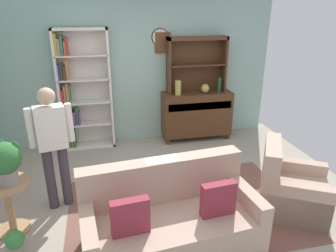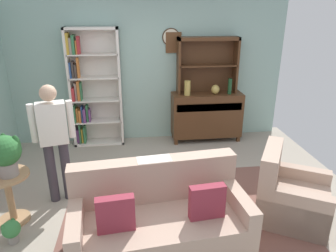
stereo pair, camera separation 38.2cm
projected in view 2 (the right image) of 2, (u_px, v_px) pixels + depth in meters
ground_plane at (162, 197)px, 4.20m from camera, size 5.40×4.60×0.02m
wall_back at (150, 66)px, 5.67m from camera, size 5.00×0.09×2.80m
area_rug at (180, 209)px, 3.94m from camera, size 2.89×1.94×0.01m
bookshelf at (91, 89)px, 5.51m from camera, size 0.90×0.30×2.10m
sideboard at (206, 114)px, 5.85m from camera, size 1.30×0.45×0.92m
sideboard_hutch at (207, 57)px, 5.58m from camera, size 1.10×0.26×1.00m
vase_tall at (187, 88)px, 5.54m from camera, size 0.11×0.11×0.26m
vase_round at (215, 90)px, 5.63m from camera, size 0.15×0.15×0.17m
bottle_wine at (230, 86)px, 5.62m from camera, size 0.07×0.07×0.29m
couch_floral at (160, 221)px, 3.24m from camera, size 1.88×1.02×0.90m
armchair_floral at (289, 197)px, 3.70m from camera, size 1.05×1.04×0.88m
plant_stand at (9, 193)px, 3.60m from camera, size 0.52×0.52×0.63m
potted_plant_large at (6, 153)px, 3.41m from camera, size 0.35×0.35×0.48m
potted_plant_small at (11, 230)px, 3.34m from camera, size 0.19×0.19×0.27m
person_reading at (54, 136)px, 3.84m from camera, size 0.52×0.27×1.56m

